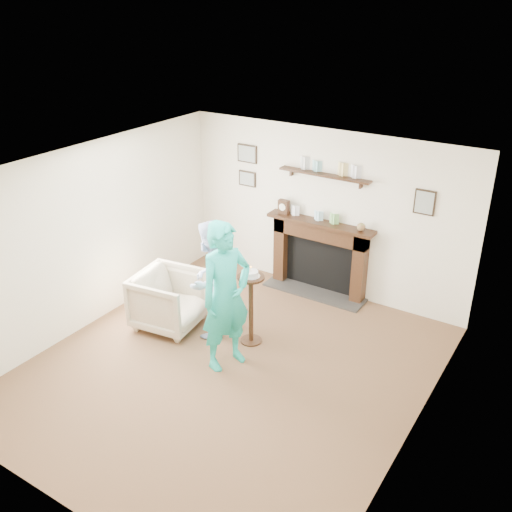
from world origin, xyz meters
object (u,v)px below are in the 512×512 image
at_px(armchair, 171,325).
at_px(man, 213,332).
at_px(pedestal_table, 251,296).
at_px(woman, 228,362).

relative_size(armchair, man, 0.54).
bearing_deg(armchair, pedestal_table, -85.27).
bearing_deg(armchair, woman, -112.01).
height_order(man, pedestal_table, pedestal_table).
xyz_separation_m(woman, pedestal_table, (-0.01, 0.56, 0.69)).
relative_size(man, pedestal_table, 1.45).
distance_m(man, woman, 0.74).
bearing_deg(woman, pedestal_table, 19.80).
distance_m(armchair, pedestal_table, 1.38).
xyz_separation_m(armchair, woman, (1.17, -0.30, 0.00)).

